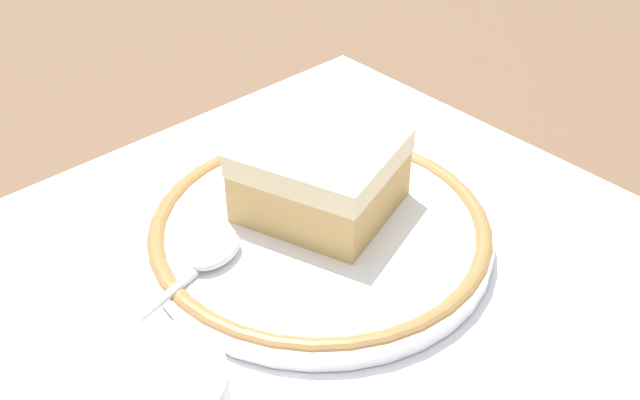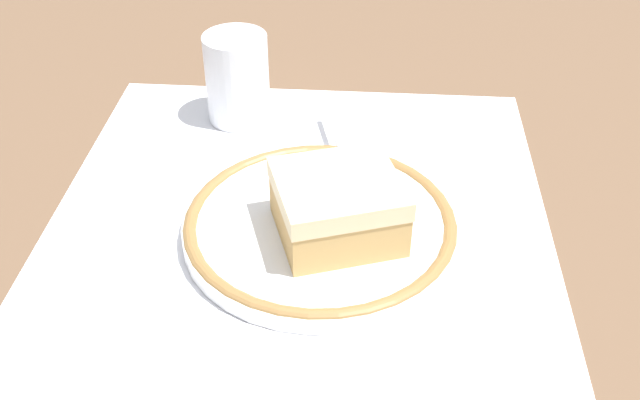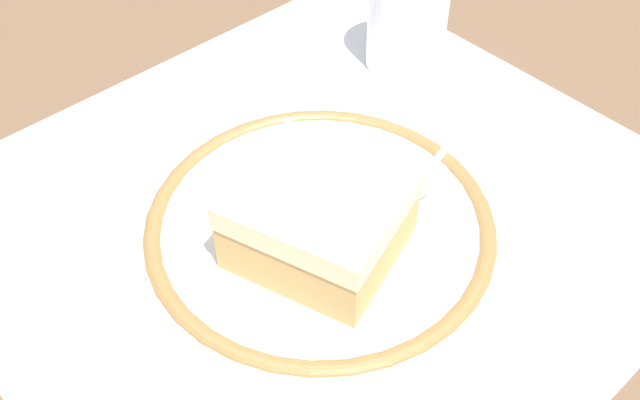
# 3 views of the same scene
# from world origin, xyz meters

# --- Properties ---
(ground_plane) EXTENTS (2.40, 2.40, 0.00)m
(ground_plane) POSITION_xyz_m (0.00, 0.00, 0.00)
(ground_plane) COLOR brown
(placemat) EXTENTS (0.41, 0.43, 0.00)m
(placemat) POSITION_xyz_m (0.00, 0.00, 0.00)
(placemat) COLOR white
(placemat) RESTS_ON ground_plane
(plate) EXTENTS (0.22, 0.22, 0.02)m
(plate) POSITION_xyz_m (-0.02, 0.02, 0.01)
(plate) COLOR white
(plate) RESTS_ON placemat
(cake_slice) EXTENTS (0.11, 0.11, 0.05)m
(cake_slice) POSITION_xyz_m (-0.03, 0.03, 0.04)
(cake_slice) COLOR tan
(cake_slice) RESTS_ON plate
(spoon) EXTENTS (0.04, 0.13, 0.01)m
(spoon) POSITION_xyz_m (-0.03, -0.06, 0.02)
(spoon) COLOR silver
(spoon) RESTS_ON plate
(cup) EXTENTS (0.06, 0.06, 0.09)m
(cup) POSITION_xyz_m (0.07, -0.16, 0.04)
(cup) COLOR white
(cup) RESTS_ON placemat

